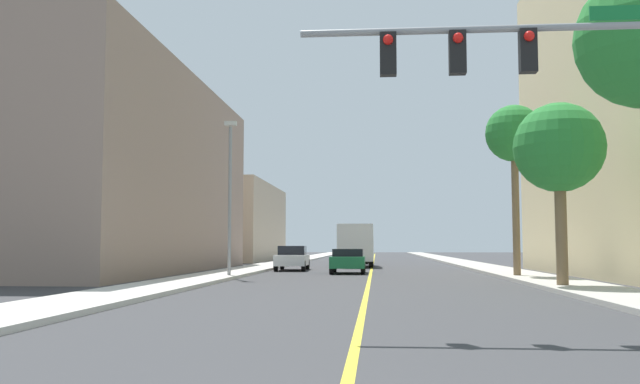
% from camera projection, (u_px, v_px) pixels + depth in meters
% --- Properties ---
extents(ground, '(192.00, 192.00, 0.00)m').
position_uv_depth(ground, '(372.00, 268.00, 45.76)').
color(ground, '#38383A').
extents(sidewalk_left, '(2.70, 168.00, 0.15)m').
position_uv_depth(sidewalk_left, '(264.00, 266.00, 46.39)').
color(sidewalk_left, beige).
rests_on(sidewalk_left, ground).
extents(sidewalk_right, '(2.70, 168.00, 0.15)m').
position_uv_depth(sidewalk_right, '(483.00, 267.00, 45.15)').
color(sidewalk_right, '#B2ADA3').
rests_on(sidewalk_right, ground).
extents(lane_marking_center, '(0.16, 144.00, 0.01)m').
position_uv_depth(lane_marking_center, '(372.00, 268.00, 45.77)').
color(lane_marking_center, yellow).
rests_on(lane_marking_center, ground).
extents(building_left_near, '(13.37, 27.10, 11.31)m').
position_uv_depth(building_left_near, '(86.00, 175.00, 39.68)').
color(building_left_near, gray).
rests_on(building_left_near, ground).
extents(building_left_far, '(16.44, 20.29, 7.50)m').
position_uv_depth(building_left_far, '(191.00, 223.00, 67.57)').
color(building_left_far, tan).
rests_on(building_left_far, ground).
extents(traffic_signal_mast, '(7.70, 0.36, 6.11)m').
position_uv_depth(traffic_signal_mast, '(567.00, 85.00, 12.79)').
color(traffic_signal_mast, gray).
rests_on(traffic_signal_mast, sidewalk_right).
extents(street_lamp, '(0.56, 0.28, 7.29)m').
position_uv_depth(street_lamp, '(230.00, 189.00, 31.98)').
color(street_lamp, gray).
rests_on(street_lamp, sidewalk_left).
extents(palm_mid, '(3.21, 3.21, 6.50)m').
position_uv_depth(palm_mid, '(559.00, 149.00, 24.17)').
color(palm_mid, brown).
rests_on(palm_mid, sidewalk_right).
extents(palm_far, '(2.69, 2.69, 8.02)m').
position_uv_depth(palm_far, '(514.00, 136.00, 31.92)').
color(palm_far, brown).
rests_on(palm_far, sidewalk_right).
extents(car_gray, '(1.91, 4.55, 1.43)m').
position_uv_depth(car_gray, '(358.00, 254.00, 56.43)').
color(car_gray, slate).
rests_on(car_gray, ground).
extents(car_white, '(1.97, 4.65, 1.50)m').
position_uv_depth(car_white, '(292.00, 258.00, 41.32)').
color(car_white, white).
rests_on(car_white, ground).
extents(car_green, '(1.89, 3.90, 1.34)m').
position_uv_depth(car_green, '(348.00, 260.00, 36.96)').
color(car_green, '#196638').
rests_on(car_green, ground).
extents(delivery_truck, '(2.41, 7.21, 2.97)m').
position_uv_depth(delivery_truck, '(356.00, 244.00, 48.01)').
color(delivery_truck, silver).
rests_on(delivery_truck, ground).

